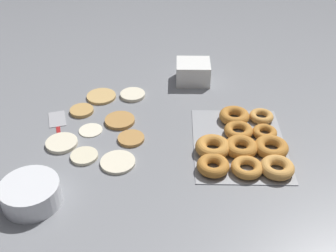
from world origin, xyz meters
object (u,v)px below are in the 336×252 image
(pancake_2, at_px, (62,143))
(batter_bowl, at_px, (31,193))
(pancake_4, at_px, (91,130))
(container_stack, at_px, (193,72))
(pancake_0, at_px, (118,162))
(pancake_3, at_px, (120,120))
(spatula, at_px, (57,123))
(donut_tray, at_px, (243,144))
(pancake_5, at_px, (84,156))
(pancake_7, at_px, (131,138))
(pancake_1, at_px, (101,96))
(pancake_8, at_px, (82,111))
(pancake_6, at_px, (133,95))

(pancake_2, distance_m, batter_bowl, 0.27)
(pancake_4, xyz_separation_m, container_stack, (0.36, -0.37, 0.04))
(pancake_0, xyz_separation_m, pancake_3, (0.23, 0.02, 0.00))
(pancake_2, xyz_separation_m, spatula, (0.13, 0.04, -0.00))
(spatula, bearing_deg, donut_tray, -118.41)
(pancake_0, xyz_separation_m, pancake_5, (0.03, 0.11, 0.00))
(pancake_2, xyz_separation_m, pancake_4, (0.08, -0.09, -0.00))
(pancake_0, distance_m, pancake_4, 0.21)
(pancake_2, relative_size, pancake_3, 0.99)
(pancake_0, height_order, pancake_4, pancake_0)
(pancake_4, bearing_deg, container_stack, -46.12)
(container_stack, bearing_deg, pancake_0, 154.34)
(pancake_4, relative_size, pancake_7, 0.91)
(pancake_0, distance_m, donut_tray, 0.42)
(pancake_1, bearing_deg, container_stack, -69.65)
(pancake_1, distance_m, pancake_8, 0.12)
(pancake_8, relative_size, donut_tray, 0.22)
(pancake_7, height_order, batter_bowl, batter_bowl)
(pancake_2, relative_size, pancake_7, 1.17)
(pancake_1, xyz_separation_m, pancake_8, (-0.11, 0.06, 0.00))
(pancake_0, height_order, spatula, pancake_0)
(pancake_4, relative_size, pancake_8, 0.94)
(pancake_8, distance_m, spatula, 0.11)
(pancake_6, relative_size, donut_tray, 0.25)
(pancake_0, xyz_separation_m, pancake_8, (0.29, 0.17, 0.00))
(pancake_1, height_order, donut_tray, donut_tray)
(pancake_6, relative_size, container_stack, 0.71)
(pancake_0, relative_size, pancake_1, 0.98)
(pancake_3, distance_m, batter_bowl, 0.46)
(pancake_1, distance_m, container_stack, 0.40)
(pancake_2, height_order, pancake_4, pancake_2)
(pancake_1, distance_m, pancake_6, 0.13)
(pancake_5, bearing_deg, pancake_2, 53.65)
(pancake_0, height_order, pancake_8, pancake_8)
(pancake_2, relative_size, pancake_6, 1.09)
(pancake_0, bearing_deg, pancake_2, 65.09)
(pancake_8, bearing_deg, pancake_0, -149.77)
(pancake_4, relative_size, pancake_5, 0.93)
(pancake_7, bearing_deg, donut_tray, -96.25)
(pancake_7, relative_size, pancake_8, 1.04)
(pancake_5, bearing_deg, pancake_1, -0.25)
(pancake_4, xyz_separation_m, pancake_5, (-0.15, -0.00, 0.00))
(pancake_8, bearing_deg, batter_bowl, 173.16)
(pancake_4, relative_size, spatula, 0.38)
(pancake_6, bearing_deg, pancake_2, 145.84)
(spatula, bearing_deg, pancake_7, -125.48)
(pancake_8, relative_size, container_stack, 0.64)
(pancake_5, distance_m, container_stack, 0.63)
(pancake_4, height_order, container_stack, container_stack)
(pancake_3, relative_size, pancake_5, 1.21)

